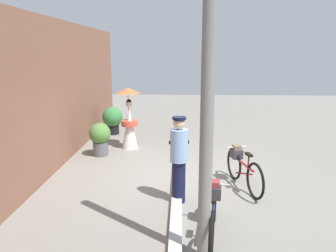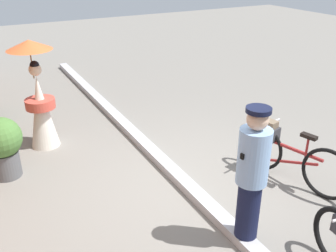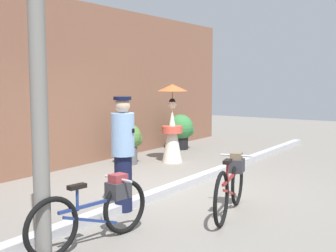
{
  "view_description": "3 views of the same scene",
  "coord_description": "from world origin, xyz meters",
  "px_view_note": "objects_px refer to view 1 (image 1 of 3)",
  "views": [
    {
      "loc": [
        -7.24,
        -0.07,
        2.88
      ],
      "look_at": [
        0.33,
        0.24,
        1.15
      ],
      "focal_mm": 34.86,
      "sensor_mm": 36.0,
      "label": 1
    },
    {
      "loc": [
        -3.93,
        2.38,
        3.1
      ],
      "look_at": [
        0.2,
        0.17,
        0.93
      ],
      "focal_mm": 40.6,
      "sensor_mm": 36.0,
      "label": 2
    },
    {
      "loc": [
        -6.11,
        -4.09,
        1.94
      ],
      "look_at": [
        0.58,
        0.45,
        1.07
      ],
      "focal_mm": 46.21,
      "sensor_mm": 36.0,
      "label": 3
    }
  ],
  "objects_px": {
    "bicycle_far_side": "(213,211)",
    "potted_plant_by_door": "(101,137)",
    "person_officer": "(179,157)",
    "utility_pole": "(208,90)",
    "potted_plant_small": "(113,119)",
    "person_with_parasol": "(129,120)",
    "bicycle_near_officer": "(242,167)"
  },
  "relations": [
    {
      "from": "bicycle_far_side",
      "to": "potted_plant_by_door",
      "type": "relative_size",
      "value": 1.85
    },
    {
      "from": "person_officer",
      "to": "utility_pole",
      "type": "relative_size",
      "value": 0.35
    },
    {
      "from": "bicycle_far_side",
      "to": "person_officer",
      "type": "bearing_deg",
      "value": 25.98
    },
    {
      "from": "potted_plant_small",
      "to": "utility_pole",
      "type": "bearing_deg",
      "value": -158.91
    },
    {
      "from": "bicycle_far_side",
      "to": "utility_pole",
      "type": "relative_size",
      "value": 0.36
    },
    {
      "from": "person_with_parasol",
      "to": "utility_pole",
      "type": "xyz_separation_m",
      "value": [
        -5.39,
        -1.89,
        1.51
      ]
    },
    {
      "from": "bicycle_near_officer",
      "to": "bicycle_far_side",
      "type": "height_order",
      "value": "bicycle_near_officer"
    },
    {
      "from": "person_officer",
      "to": "person_with_parasol",
      "type": "bearing_deg",
      "value": 22.95
    },
    {
      "from": "bicycle_far_side",
      "to": "potted_plant_by_door",
      "type": "xyz_separation_m",
      "value": [
        4.01,
        2.79,
        0.13
      ]
    },
    {
      "from": "person_officer",
      "to": "potted_plant_small",
      "type": "distance_m",
      "value": 5.87
    },
    {
      "from": "potted_plant_small",
      "to": "utility_pole",
      "type": "distance_m",
      "value": 7.87
    },
    {
      "from": "bicycle_near_officer",
      "to": "person_officer",
      "type": "height_order",
      "value": "person_officer"
    },
    {
      "from": "bicycle_far_side",
      "to": "bicycle_near_officer",
      "type": "bearing_deg",
      "value": -22.43
    },
    {
      "from": "potted_plant_small",
      "to": "utility_pole",
      "type": "relative_size",
      "value": 0.2
    },
    {
      "from": "potted_plant_by_door",
      "to": "utility_pole",
      "type": "xyz_separation_m",
      "value": [
        -4.65,
        -2.6,
        1.86
      ]
    },
    {
      "from": "potted_plant_small",
      "to": "bicycle_far_side",
      "type": "bearing_deg",
      "value": -155.62
    },
    {
      "from": "bicycle_far_side",
      "to": "person_with_parasol",
      "type": "relative_size",
      "value": 0.95
    },
    {
      "from": "bicycle_far_side",
      "to": "person_officer",
      "type": "distance_m",
      "value": 1.38
    },
    {
      "from": "potted_plant_by_door",
      "to": "potted_plant_small",
      "type": "height_order",
      "value": "potted_plant_small"
    },
    {
      "from": "bicycle_near_officer",
      "to": "person_officer",
      "type": "xyz_separation_m",
      "value": [
        -0.8,
        1.37,
        0.46
      ]
    },
    {
      "from": "bicycle_near_officer",
      "to": "person_with_parasol",
      "type": "distance_m",
      "value": 4.04
    },
    {
      "from": "person_with_parasol",
      "to": "bicycle_near_officer",
      "type": "bearing_deg",
      "value": -134.05
    },
    {
      "from": "utility_pole",
      "to": "potted_plant_small",
      "type": "bearing_deg",
      "value": 21.09
    },
    {
      "from": "utility_pole",
      "to": "person_with_parasol",
      "type": "bearing_deg",
      "value": 19.34
    },
    {
      "from": "utility_pole",
      "to": "bicycle_far_side",
      "type": "bearing_deg",
      "value": -16.81
    },
    {
      "from": "person_officer",
      "to": "person_with_parasol",
      "type": "relative_size",
      "value": 0.92
    },
    {
      "from": "potted_plant_by_door",
      "to": "potted_plant_small",
      "type": "bearing_deg",
      "value": 3.57
    },
    {
      "from": "person_officer",
      "to": "bicycle_near_officer",
      "type": "bearing_deg",
      "value": -59.73
    },
    {
      "from": "person_with_parasol",
      "to": "potted_plant_by_door",
      "type": "relative_size",
      "value": 1.95
    },
    {
      "from": "person_with_parasol",
      "to": "person_officer",
      "type": "bearing_deg",
      "value": -157.05
    },
    {
      "from": "person_officer",
      "to": "potted_plant_by_door",
      "type": "height_order",
      "value": "person_officer"
    },
    {
      "from": "potted_plant_by_door",
      "to": "potted_plant_small",
      "type": "relative_size",
      "value": 0.96
    }
  ]
}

